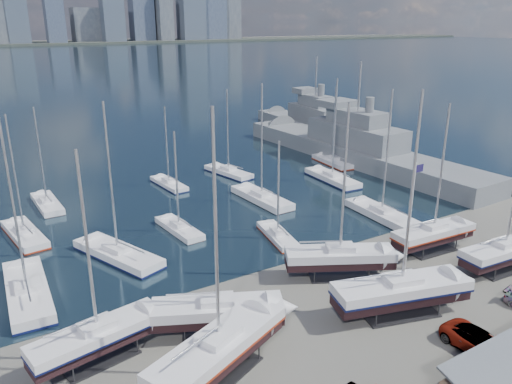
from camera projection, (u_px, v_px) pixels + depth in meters
ground at (367, 305)px, 42.99m from camera, size 1400.00×1400.00×0.00m
sailboat_cradle_0 at (98, 336)px, 35.23m from camera, size 9.99×4.34×15.65m
sailboat_cradle_1 at (219, 348)px, 33.70m from camera, size 11.97×7.44×18.56m
sailboat_cradle_2 at (218, 311)px, 38.24m from camera, size 10.31×6.90×16.41m
sailboat_cradle_3 at (401, 290)px, 40.93m from camera, size 12.05×6.32×18.55m
sailboat_cradle_4 at (340, 257)px, 47.02m from camera, size 10.36×7.37×16.65m
sailboat_cradle_5 at (505, 251)px, 48.24m from camera, size 10.13×3.55×16.07m
sailboat_cradle_6 at (434, 233)px, 52.33m from camera, size 9.84×3.35×15.67m
sailboat_moored_0 at (28, 294)px, 44.06m from camera, size 4.04×12.21×18.01m
sailboat_moored_1 at (25, 236)px, 56.10m from camera, size 3.94×10.09×14.70m
sailboat_moored_2 at (47, 205)px, 65.58m from camera, size 2.76×9.18×13.78m
sailboat_moored_3 at (118, 256)px, 51.26m from camera, size 6.85×11.71×16.90m
sailboat_moored_4 at (179, 229)px, 57.81m from camera, size 2.91×8.37×12.41m
sailboat_moored_5 at (169, 184)px, 73.72m from camera, size 2.92×8.41×12.36m
sailboat_moored_6 at (278, 236)px, 55.94m from camera, size 3.76×8.16×11.77m
sailboat_moored_7 at (262, 199)px, 67.57m from camera, size 3.49×11.06×16.53m
sailboat_moored_8 at (228, 173)px, 79.39m from camera, size 4.31×9.76×14.11m
sailboat_moored_9 at (382, 216)px, 61.87m from camera, size 3.90×11.18×16.58m
sailboat_moored_10 at (332, 179)px, 76.09m from camera, size 3.71×10.99×16.18m
sailboat_moored_11 at (332, 162)px, 85.28m from camera, size 3.52×9.42×13.76m
naval_ship_east at (355, 151)px, 87.04m from camera, size 9.64×52.80×18.74m
naval_ship_west at (314, 125)px, 109.22m from camera, size 8.96×40.32×17.60m
car_c at (481, 343)px, 36.52m from camera, size 2.70×5.83×1.62m
flagpole at (411, 216)px, 44.64m from camera, size 1.03×0.12×11.59m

